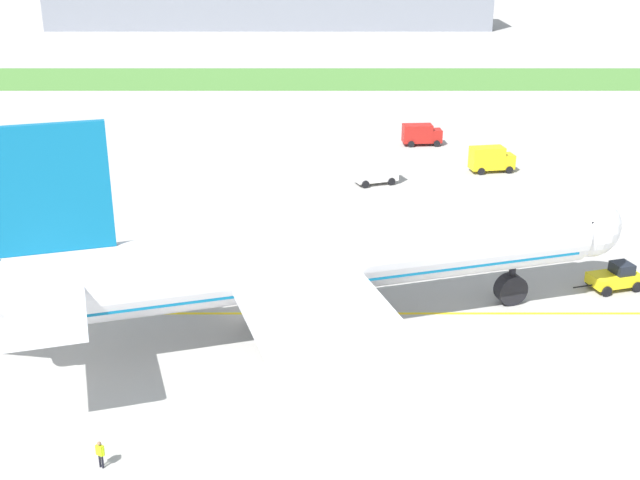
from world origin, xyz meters
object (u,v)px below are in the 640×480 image
object	(u,v)px
airliner_foreground	(307,261)
service_truck_fuel_bowser	(420,134)
service_truck_catering_van	(376,171)
pushback_tug	(614,277)
ground_crew_wingwalker_port	(99,452)
service_truck_baggage_loader	(490,159)

from	to	relation	value
airliner_foreground	service_truck_fuel_bowser	bearing A→B (deg)	74.91
service_truck_fuel_bowser	service_truck_catering_van	world-z (taller)	service_truck_fuel_bowser
pushback_tug	service_truck_catering_van	bearing A→B (deg)	121.83
pushback_tug	ground_crew_wingwalker_port	xyz separation A→B (m)	(-37.59, -24.45, 0.02)
ground_crew_wingwalker_port	service_truck_catering_van	size ratio (longest dim) A/B	0.32
ground_crew_wingwalker_port	service_truck_catering_van	xyz separation A→B (m)	(19.23, 54.03, 0.50)
service_truck_baggage_loader	service_truck_fuel_bowser	size ratio (longest dim) A/B	1.04
airliner_foreground	pushback_tug	xyz separation A→B (m)	(25.98, 7.91, -4.85)
airliner_foreground	service_truck_fuel_bowser	world-z (taller)	airliner_foreground
airliner_foreground	service_truck_catering_van	world-z (taller)	airliner_foreground
service_truck_fuel_bowser	service_truck_catering_van	bearing A→B (deg)	-112.19
ground_crew_wingwalker_port	service_truck_baggage_loader	xyz separation A→B (m)	(33.71, 59.06, 0.62)
service_truck_baggage_loader	service_truck_fuel_bowser	distance (m)	14.83
ground_crew_wingwalker_port	service_truck_baggage_loader	distance (m)	68.01
pushback_tug	service_truck_fuel_bowser	distance (m)	48.88
airliner_foreground	pushback_tug	bearing A→B (deg)	16.94
pushback_tug	airliner_foreground	bearing A→B (deg)	-163.06
pushback_tug	service_truck_fuel_bowser	world-z (taller)	service_truck_fuel_bowser
service_truck_fuel_bowser	pushback_tug	bearing A→B (deg)	-76.99
airliner_foreground	service_truck_fuel_bowser	size ratio (longest dim) A/B	14.88
service_truck_baggage_loader	service_truck_catering_van	size ratio (longest dim) A/B	1.06
service_truck_catering_van	ground_crew_wingwalker_port	bearing A→B (deg)	-109.59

